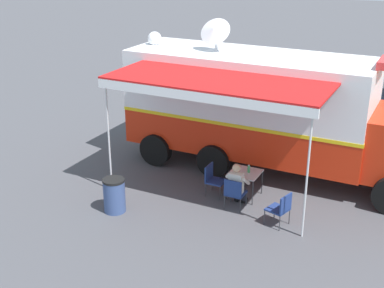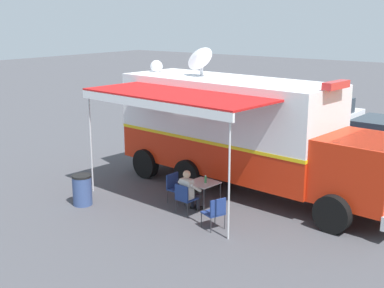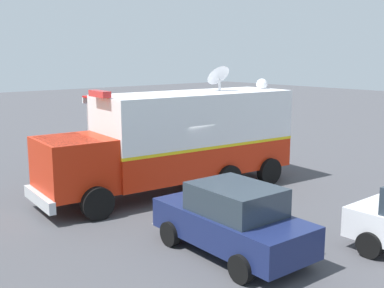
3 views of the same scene
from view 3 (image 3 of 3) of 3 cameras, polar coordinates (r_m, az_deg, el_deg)
The scene contains 11 objects.
ground_plane at distance 17.94m, azimuth 0.43°, elevation -5.10°, with size 100.00×100.00×0.00m, color #47474C.
lot_stripe at distance 15.47m, azimuth 3.12°, elevation -7.69°, with size 0.12×4.80×0.01m, color silver.
command_truck at distance 17.13m, azimuth -1.67°, elevation 0.81°, with size 5.35×9.67×4.53m.
folding_table at distance 19.05m, azimuth -4.98°, elevation -2.12°, with size 0.87×0.87×0.73m.
water_bottle at distance 18.95m, azimuth -5.18°, elevation -1.69°, with size 0.07×0.07×0.22m.
folding_chair_at_table at distance 19.76m, azimuth -6.19°, elevation -2.16°, with size 0.52×0.52×0.87m.
folding_chair_beside_table at distance 19.74m, azimuth -3.31°, elevation -2.13°, with size 0.52×0.52×0.87m.
folding_chair_spare_by_truck at distance 19.40m, azimuth -10.04°, elevation -2.50°, with size 0.62×0.62×0.87m.
seated_responder at distance 19.57m, azimuth -5.94°, elevation -1.86°, with size 0.69×0.59×1.25m.
trash_bin at distance 22.38m, azimuth -1.91°, elevation -0.75°, with size 0.57×0.57×0.91m.
car_far_corner at distance 11.93m, azimuth 4.78°, elevation -8.87°, with size 4.26×2.13×1.76m.
Camera 3 is at (-13.13, 11.22, 4.84)m, focal length 45.17 mm.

